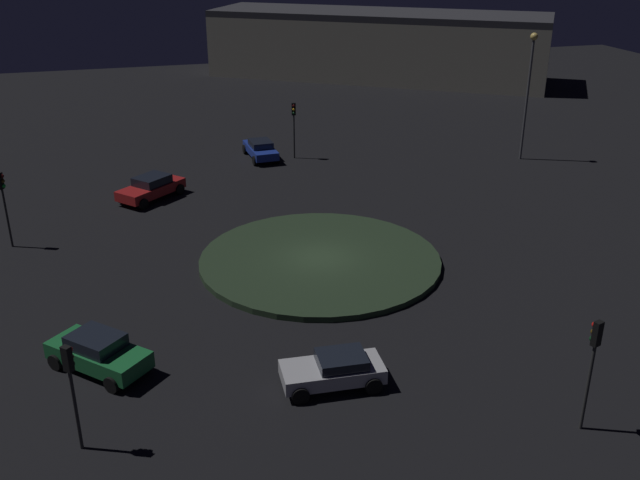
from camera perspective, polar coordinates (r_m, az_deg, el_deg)
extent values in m
plane|color=black|center=(37.54, 0.00, -1.79)|extent=(121.38, 121.38, 0.00)
cylinder|color=#263823|center=(37.48, 0.00, -1.58)|extent=(12.56, 12.56, 0.30)
cube|color=#1E7238|center=(29.87, -17.16, -8.70)|extent=(4.25, 4.20, 0.69)
cube|color=black|center=(29.59, -17.37, -7.67)|extent=(2.52, 2.51, 0.53)
cylinder|color=black|center=(30.60, -20.26, -9.09)|extent=(0.63, 0.62, 0.67)
cylinder|color=black|center=(31.53, -17.86, -7.70)|extent=(0.63, 0.62, 0.67)
cylinder|color=black|center=(28.60, -16.21, -10.97)|extent=(0.63, 0.62, 0.67)
cylinder|color=black|center=(29.59, -13.79, -9.40)|extent=(0.63, 0.62, 0.67)
cube|color=silver|center=(27.70, 0.98, -10.41)|extent=(1.92, 3.97, 0.57)
cube|color=black|center=(27.50, 1.72, -9.47)|extent=(1.60, 1.92, 0.41)
cylinder|color=black|center=(26.94, -1.55, -12.26)|extent=(0.26, 0.69, 0.67)
cylinder|color=black|center=(28.31, -2.23, -10.29)|extent=(0.26, 0.69, 0.67)
cylinder|color=black|center=(27.50, 4.28, -11.49)|extent=(0.26, 0.69, 0.67)
cylinder|color=black|center=(28.84, 3.31, -9.60)|extent=(0.26, 0.69, 0.67)
cube|color=red|center=(47.37, -13.26, 3.94)|extent=(4.35, 4.61, 0.62)
cube|color=black|center=(47.28, -13.20, 4.65)|extent=(2.60, 2.64, 0.53)
cylinder|color=black|center=(49.16, -12.66, 4.34)|extent=(0.62, 0.67, 0.70)
cylinder|color=black|center=(47.90, -11.08, 3.97)|extent=(0.62, 0.67, 0.70)
cylinder|color=black|center=(47.12, -15.42, 3.21)|extent=(0.62, 0.67, 0.70)
cylinder|color=black|center=(45.80, -13.84, 2.79)|extent=(0.62, 0.67, 0.70)
cube|color=#1E38A5|center=(54.69, -4.74, 7.13)|extent=(4.43, 1.95, 0.57)
cube|color=black|center=(54.45, -4.73, 7.63)|extent=(2.03, 1.62, 0.47)
cylinder|color=black|center=(53.53, -3.41, 6.48)|extent=(0.72, 0.26, 0.71)
cylinder|color=black|center=(53.12, -5.21, 6.29)|extent=(0.72, 0.26, 0.71)
cylinder|color=black|center=(56.42, -4.28, 7.36)|extent=(0.72, 0.26, 0.71)
cylinder|color=black|center=(56.03, -5.99, 7.18)|extent=(0.72, 0.26, 0.71)
cylinder|color=#2D2D2D|center=(42.25, -23.57, 1.60)|extent=(0.12, 0.12, 3.35)
cube|color=black|center=(41.57, -24.04, 4.31)|extent=(0.36, 0.32, 0.90)
sphere|color=#3F0C0C|center=(41.42, -23.93, 4.66)|extent=(0.20, 0.20, 0.20)
sphere|color=#4C380F|center=(41.50, -23.86, 4.31)|extent=(0.20, 0.20, 0.20)
sphere|color=#1EE53F|center=(41.58, -23.80, 3.96)|extent=(0.20, 0.20, 0.20)
cylinder|color=#2D2D2D|center=(54.33, -2.07, 8.19)|extent=(0.12, 0.12, 3.30)
cube|color=black|center=(53.81, -2.11, 10.35)|extent=(0.27, 0.33, 0.90)
sphere|color=#3F0C0C|center=(53.61, -2.10, 10.59)|extent=(0.20, 0.20, 0.20)
sphere|color=yellow|center=(53.67, -2.09, 10.31)|extent=(0.20, 0.20, 0.20)
sphere|color=#0F3819|center=(53.73, -2.09, 10.03)|extent=(0.20, 0.20, 0.20)
cylinder|color=#2D2D2D|center=(25.53, -18.80, -12.68)|extent=(0.12, 0.12, 3.09)
cube|color=black|center=(24.44, -19.42, -8.89)|extent=(0.37, 0.37, 0.90)
sphere|color=red|center=(24.38, -19.25, -8.20)|extent=(0.20, 0.20, 0.20)
sphere|color=#4C380F|center=(24.52, -19.17, -8.74)|extent=(0.20, 0.20, 0.20)
sphere|color=#0F3819|center=(24.66, -19.08, -9.27)|extent=(0.20, 0.20, 0.20)
cylinder|color=#2D2D2D|center=(26.60, 20.46, -10.94)|extent=(0.12, 0.12, 3.39)
cube|color=black|center=(25.50, 21.15, -6.95)|extent=(0.30, 0.35, 0.90)
sphere|color=red|center=(25.44, 20.97, -6.30)|extent=(0.20, 0.20, 0.20)
sphere|color=#4C380F|center=(25.57, 20.88, -6.82)|extent=(0.20, 0.20, 0.20)
sphere|color=#0F3819|center=(25.70, 20.80, -7.34)|extent=(0.20, 0.20, 0.20)
cylinder|color=#4C4C51|center=(55.51, 16.09, 10.57)|extent=(0.18, 0.18, 8.82)
sphere|color=#F9D166|center=(54.73, 16.64, 15.22)|extent=(0.53, 0.53, 0.53)
cube|color=#B7B299|center=(84.88, 4.58, 14.93)|extent=(29.28, 37.09, 6.68)
cube|color=#333338|center=(84.40, 4.66, 17.40)|extent=(29.28, 37.09, 0.70)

